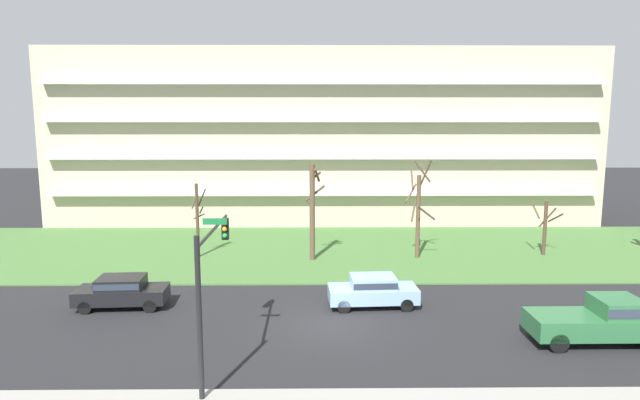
{
  "coord_description": "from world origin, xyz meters",
  "views": [
    {
      "loc": [
        -0.77,
        -23.13,
        9.28
      ],
      "look_at": [
        -0.46,
        6.0,
        4.88
      ],
      "focal_mm": 30.01,
      "sensor_mm": 36.0,
      "label": 1
    }
  ],
  "objects_px": {
    "tree_far_left": "(198,219)",
    "traffic_signal_mast": "(211,270)",
    "sedan_blue_near_left": "(373,290)",
    "tree_center": "(418,210)",
    "tree_right": "(545,226)",
    "pickup_green_center_left": "(601,320)",
    "tree_left": "(313,210)",
    "sedan_black_center_right": "(122,291)"
  },
  "relations": [
    {
      "from": "tree_right",
      "to": "sedan_black_center_right",
      "type": "distance_m",
      "value": 27.26
    },
    {
      "from": "sedan_blue_near_left",
      "to": "tree_center",
      "type": "bearing_deg",
      "value": -116.45
    },
    {
      "from": "tree_far_left",
      "to": "tree_center",
      "type": "height_order",
      "value": "tree_center"
    },
    {
      "from": "tree_right",
      "to": "traffic_signal_mast",
      "type": "bearing_deg",
      "value": -138.91
    },
    {
      "from": "pickup_green_center_left",
      "to": "tree_right",
      "type": "bearing_deg",
      "value": 74.73
    },
    {
      "from": "tree_center",
      "to": "tree_far_left",
      "type": "bearing_deg",
      "value": 178.51
    },
    {
      "from": "tree_far_left",
      "to": "sedan_blue_near_left",
      "type": "xyz_separation_m",
      "value": [
        10.74,
        -9.69,
        -1.81
      ]
    },
    {
      "from": "tree_center",
      "to": "sedan_blue_near_left",
      "type": "distance_m",
      "value": 10.42
    },
    {
      "from": "tree_center",
      "to": "traffic_signal_mast",
      "type": "height_order",
      "value": "tree_center"
    },
    {
      "from": "sedan_black_center_right",
      "to": "traffic_signal_mast",
      "type": "relative_size",
      "value": 0.78
    },
    {
      "from": "tree_left",
      "to": "pickup_green_center_left",
      "type": "distance_m",
      "value": 18.17
    },
    {
      "from": "tree_far_left",
      "to": "tree_left",
      "type": "bearing_deg",
      "value": -5.91
    },
    {
      "from": "tree_left",
      "to": "pickup_green_center_left",
      "type": "xyz_separation_m",
      "value": [
        12.05,
        -13.39,
        -2.38
      ]
    },
    {
      "from": "tree_left",
      "to": "pickup_green_center_left",
      "type": "height_order",
      "value": "tree_left"
    },
    {
      "from": "tree_right",
      "to": "pickup_green_center_left",
      "type": "height_order",
      "value": "tree_right"
    },
    {
      "from": "sedan_blue_near_left",
      "to": "pickup_green_center_left",
      "type": "relative_size",
      "value": 0.83
    },
    {
      "from": "tree_far_left",
      "to": "pickup_green_center_left",
      "type": "bearing_deg",
      "value": -35.67
    },
    {
      "from": "sedan_blue_near_left",
      "to": "tree_far_left",
      "type": "bearing_deg",
      "value": -45.18
    },
    {
      "from": "traffic_signal_mast",
      "to": "sedan_black_center_right",
      "type": "bearing_deg",
      "value": 129.8
    },
    {
      "from": "tree_left",
      "to": "sedan_black_center_right",
      "type": "height_order",
      "value": "tree_left"
    },
    {
      "from": "tree_center",
      "to": "pickup_green_center_left",
      "type": "xyz_separation_m",
      "value": [
        5.01,
        -13.8,
        -2.31
      ]
    },
    {
      "from": "tree_far_left",
      "to": "tree_right",
      "type": "xyz_separation_m",
      "value": [
        23.6,
        0.29,
        -0.58
      ]
    },
    {
      "from": "sedan_blue_near_left",
      "to": "traffic_signal_mast",
      "type": "relative_size",
      "value": 0.78
    },
    {
      "from": "tree_left",
      "to": "tree_center",
      "type": "xyz_separation_m",
      "value": [
        7.03,
        0.42,
        -0.08
      ]
    },
    {
      "from": "tree_far_left",
      "to": "tree_right",
      "type": "height_order",
      "value": "tree_far_left"
    },
    {
      "from": "tree_center",
      "to": "tree_right",
      "type": "xyz_separation_m",
      "value": [
        8.85,
        0.68,
        -1.22
      ]
    },
    {
      "from": "sedan_blue_near_left",
      "to": "traffic_signal_mast",
      "type": "distance_m",
      "value": 10.13
    },
    {
      "from": "pickup_green_center_left",
      "to": "traffic_signal_mast",
      "type": "bearing_deg",
      "value": -171.29
    },
    {
      "from": "pickup_green_center_left",
      "to": "tree_left",
      "type": "bearing_deg",
      "value": 131.55
    },
    {
      "from": "tree_center",
      "to": "sedan_blue_near_left",
      "type": "bearing_deg",
      "value": -113.3
    },
    {
      "from": "tree_far_left",
      "to": "traffic_signal_mast",
      "type": "xyz_separation_m",
      "value": [
        4.11,
        -16.71,
        1.25
      ]
    },
    {
      "from": "tree_far_left",
      "to": "tree_right",
      "type": "relative_size",
      "value": 1.33
    },
    {
      "from": "tree_center",
      "to": "sedan_black_center_right",
      "type": "xyz_separation_m",
      "value": [
        -16.5,
        -9.3,
        -2.45
      ]
    },
    {
      "from": "tree_left",
      "to": "traffic_signal_mast",
      "type": "relative_size",
      "value": 1.11
    },
    {
      "from": "sedan_blue_near_left",
      "to": "traffic_signal_mast",
      "type": "bearing_deg",
      "value": 43.45
    },
    {
      "from": "tree_right",
      "to": "sedan_black_center_right",
      "type": "height_order",
      "value": "tree_right"
    },
    {
      "from": "tree_right",
      "to": "pickup_green_center_left",
      "type": "bearing_deg",
      "value": -104.83
    },
    {
      "from": "tree_right",
      "to": "pickup_green_center_left",
      "type": "distance_m",
      "value": 15.02
    },
    {
      "from": "sedan_blue_near_left",
      "to": "sedan_black_center_right",
      "type": "distance_m",
      "value": 12.49
    },
    {
      "from": "sedan_blue_near_left",
      "to": "pickup_green_center_left",
      "type": "bearing_deg",
      "value": 150.34
    },
    {
      "from": "tree_far_left",
      "to": "traffic_signal_mast",
      "type": "height_order",
      "value": "traffic_signal_mast"
    },
    {
      "from": "tree_far_left",
      "to": "traffic_signal_mast",
      "type": "bearing_deg",
      "value": -76.19
    }
  ]
}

